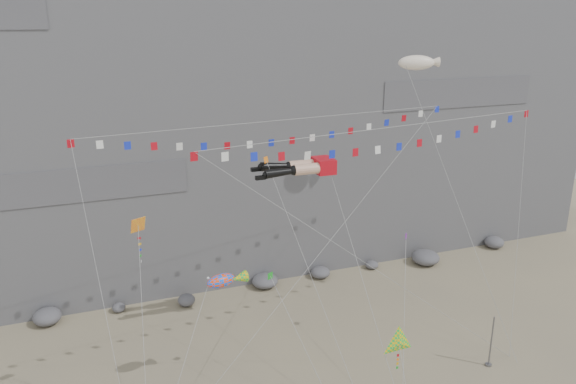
# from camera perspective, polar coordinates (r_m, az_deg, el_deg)

# --- Properties ---
(cliff) EXTENTS (80.00, 28.00, 50.00)m
(cliff) POSITION_cam_1_polar(r_m,az_deg,el_deg) (64.82, -7.00, 16.72)
(cliff) COLOR slate
(cliff) RESTS_ON ground
(talus_boulders) EXTENTS (60.00, 3.00, 1.20)m
(talus_boulders) POSITION_cam_1_polar(r_m,az_deg,el_deg) (56.36, -2.37, -9.04)
(talus_boulders) COLOR slate
(talus_boulders) RESTS_ON ground
(anchor_pole_right) EXTENTS (0.12, 0.12, 4.24)m
(anchor_pole_right) POSITION_cam_1_polar(r_m,az_deg,el_deg) (46.77, 19.95, -14.09)
(anchor_pole_right) COLOR slate
(anchor_pole_right) RESTS_ON ground
(legs_kite) EXTENTS (6.37, 17.46, 22.02)m
(legs_kite) POSITION_cam_1_polar(r_m,az_deg,el_deg) (42.62, 1.48, 2.49)
(legs_kite) COLOR #B60B17
(legs_kite) RESTS_ON ground
(flag_banner_upper) EXTENTS (30.30, 14.26, 25.77)m
(flag_banner_upper) POSITION_cam_1_polar(r_m,az_deg,el_deg) (43.06, -0.66, 7.27)
(flag_banner_upper) COLOR #B60B17
(flag_banner_upper) RESTS_ON ground
(flag_banner_lower) EXTENTS (28.21, 6.06, 21.28)m
(flag_banner_lower) POSITION_cam_1_polar(r_m,az_deg,el_deg) (39.54, 10.32, 6.44)
(flag_banner_lower) COLOR #B60B17
(flag_banner_lower) RESTS_ON ground
(harlequin_kite) EXTENTS (2.12, 7.43, 15.36)m
(harlequin_kite) POSITION_cam_1_polar(r_m,az_deg,el_deg) (34.46, -14.98, -3.33)
(harlequin_kite) COLOR red
(harlequin_kite) RESTS_ON ground
(fish_windsock) EXTENTS (8.32, 7.98, 12.96)m
(fish_windsock) POSITION_cam_1_polar(r_m,az_deg,el_deg) (38.38, -6.84, -8.98)
(fish_windsock) COLOR #F9410C
(fish_windsock) RESTS_ON ground
(delta_kite) EXTENTS (2.44, 4.51, 7.80)m
(delta_kite) POSITION_cam_1_polar(r_m,az_deg,el_deg) (37.52, 11.22, -14.86)
(delta_kite) COLOR yellow
(delta_kite) RESTS_ON ground
(blimp_windsock) EXTENTS (4.72, 14.27, 25.58)m
(blimp_windsock) POSITION_cam_1_polar(r_m,az_deg,el_deg) (50.05, 12.93, 12.63)
(blimp_windsock) COLOR white
(blimp_windsock) RESTS_ON ground
(small_kite_a) EXTENTS (3.22, 14.14, 20.75)m
(small_kite_a) POSITION_cam_1_polar(r_m,az_deg,el_deg) (41.54, -1.99, 2.63)
(small_kite_a) COLOR orange
(small_kite_a) RESTS_ON ground
(small_kite_b) EXTENTS (5.98, 9.88, 14.32)m
(small_kite_b) POSITION_cam_1_polar(r_m,az_deg,el_deg) (44.20, 11.89, -4.82)
(small_kite_b) COLOR purple
(small_kite_b) RESTS_ON ground
(small_kite_c) EXTENTS (2.88, 10.73, 13.46)m
(small_kite_c) POSITION_cam_1_polar(r_m,az_deg,el_deg) (39.18, -1.66, -8.84)
(small_kite_c) COLOR #179720
(small_kite_c) RESTS_ON ground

